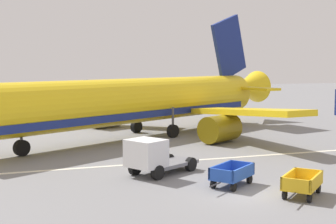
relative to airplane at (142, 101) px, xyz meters
name	(u,v)px	position (x,y,z in m)	size (l,w,h in m)	color
ground_plane	(245,194)	(-0.37, -19.11, -3.05)	(220.00, 220.00, 0.00)	slate
apron_stripe	(183,161)	(-0.37, -10.81, -3.05)	(120.00, 0.36, 0.01)	silver
airplane	(142,101)	(0.00, 0.00, 0.00)	(34.52, 28.66, 11.34)	yellow
baggage_cart_nearest	(302,183)	(2.01, -20.33, -2.45)	(3.14, 2.91, 1.07)	gold
baggage_cart_second_in_row	(232,174)	(-0.27, -17.53, -2.45)	(3.27, 2.74, 1.07)	#234CB2
service_truck_beside_carts	(152,156)	(-3.45, -14.06, -1.95)	(4.74, 3.83, 2.10)	slate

